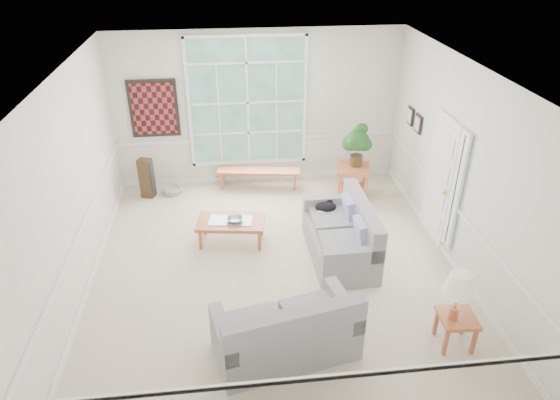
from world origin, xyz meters
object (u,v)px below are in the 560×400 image
object	(u,v)px
loveseat_front	(285,323)
end_table	(352,181)
loveseat_right	(340,231)
side_table	(455,330)
coffee_table	(231,231)

from	to	relation	value
loveseat_front	end_table	size ratio (longest dim) A/B	2.76
loveseat_front	loveseat_right	bearing A→B (deg)	47.92
loveseat_right	end_table	bearing A→B (deg)	69.80
loveseat_front	side_table	distance (m)	2.12
coffee_table	side_table	xyz separation A→B (m)	(2.69, -2.61, 0.02)
side_table	end_table	bearing A→B (deg)	94.94
side_table	loveseat_front	bearing A→B (deg)	176.74
coffee_table	side_table	size ratio (longest dim) A/B	2.44
coffee_table	side_table	distance (m)	3.75
loveseat_right	coffee_table	world-z (taller)	loveseat_right
loveseat_right	side_table	xyz separation A→B (m)	(1.02, -2.03, -0.24)
end_table	side_table	size ratio (longest dim) A/B	1.36
loveseat_front	coffee_table	world-z (taller)	loveseat_front
coffee_table	loveseat_front	bearing A→B (deg)	-68.60
coffee_table	side_table	bearing A→B (deg)	-35.93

